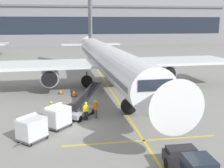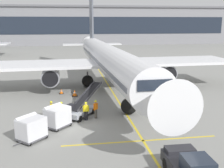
# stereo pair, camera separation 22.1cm
# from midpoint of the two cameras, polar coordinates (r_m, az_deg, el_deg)

# --- Properties ---
(ground_plane) EXTENTS (600.00, 600.00, 0.00)m
(ground_plane) POSITION_cam_midpoint_polar(r_m,az_deg,el_deg) (24.38, -8.08, -8.55)
(ground_plane) COLOR gray
(parked_airplane) EXTENTS (34.98, 44.61, 15.19)m
(parked_airplane) POSITION_cam_midpoint_polar(r_m,az_deg,el_deg) (37.00, -1.14, 5.10)
(parked_airplane) COLOR white
(parked_airplane) RESTS_ON ground
(belt_loader) EXTENTS (4.12, 5.16, 2.75)m
(belt_loader) POSITION_cam_midpoint_polar(r_m,az_deg,el_deg) (26.49, -6.69, -4.84)
(belt_loader) COLOR #A3A8B2
(belt_loader) RESTS_ON ground
(baggage_cart_lead) EXTENTS (2.53, 2.56, 1.91)m
(baggage_cart_lead) POSITION_cam_midpoint_polar(r_m,az_deg,el_deg) (23.90, -11.59, -6.58)
(baggage_cart_lead) COLOR #515156
(baggage_cart_lead) RESTS_ON ground
(baggage_cart_second) EXTENTS (2.53, 2.56, 1.91)m
(baggage_cart_second) POSITION_cam_midpoint_polar(r_m,az_deg,el_deg) (21.87, -16.72, -8.74)
(baggage_cart_second) COLOR #515156
(baggage_cart_second) RESTS_ON ground
(pushback_tug) EXTENTS (2.18, 4.43, 1.83)m
(pushback_tug) POSITION_cam_midpoint_polar(r_m,az_deg,el_deg) (16.63, 16.08, -16.51)
(pushback_tug) COLOR #232328
(pushback_tug) RESTS_ON ground
(ground_crew_by_loader) EXTENTS (0.29, 0.57, 1.74)m
(ground_crew_by_loader) POSITION_cam_midpoint_polar(r_m,az_deg,el_deg) (25.94, -12.73, -5.08)
(ground_crew_by_loader) COLOR #333847
(ground_crew_by_loader) RESTS_ON ground
(ground_crew_by_carts) EXTENTS (0.56, 0.32, 1.74)m
(ground_crew_by_carts) POSITION_cam_midpoint_polar(r_m,az_deg,el_deg) (25.52, -10.69, -5.28)
(ground_crew_by_carts) COLOR black
(ground_crew_by_carts) RESTS_ON ground
(ground_crew_marshaller) EXTENTS (0.57, 0.29, 1.74)m
(ground_crew_marshaller) POSITION_cam_midpoint_polar(r_m,az_deg,el_deg) (25.18, -5.67, -5.37)
(ground_crew_marshaller) COLOR black
(ground_crew_marshaller) RESTS_ON ground
(ground_crew_wingwalker) EXTENTS (0.43, 0.45, 1.74)m
(ground_crew_wingwalker) POSITION_cam_midpoint_polar(r_m,az_deg,el_deg) (25.67, -3.66, -4.97)
(ground_crew_wingwalker) COLOR #514C42
(ground_crew_wingwalker) RESTS_ON ground
(safety_cone_engine_keepout) EXTENTS (0.52, 0.52, 0.60)m
(safety_cone_engine_keepout) POSITION_cam_midpoint_polar(r_m,az_deg,el_deg) (34.92, -10.81, -1.56)
(safety_cone_engine_keepout) COLOR black
(safety_cone_engine_keepout) RESTS_ON ground
(safety_cone_wingtip) EXTENTS (0.68, 0.68, 0.77)m
(safety_cone_wingtip) POSITION_cam_midpoint_polar(r_m,az_deg,el_deg) (33.56, -8.08, -1.90)
(safety_cone_wingtip) COLOR black
(safety_cone_wingtip) RESTS_ON ground
(apron_guidance_line_lead_in) EXTENTS (0.20, 110.00, 0.01)m
(apron_guidance_line_lead_in) POSITION_cam_midpoint_polar(r_m,az_deg,el_deg) (36.95, -0.63, -0.99)
(apron_guidance_line_lead_in) COLOR yellow
(apron_guidance_line_lead_in) RESTS_ON ground
(apron_guidance_line_stop_bar) EXTENTS (12.00, 0.20, 0.01)m
(apron_guidance_line_stop_bar) POSITION_cam_midpoint_polar(r_m,az_deg,el_deg) (21.37, 5.87, -11.64)
(apron_guidance_line_stop_bar) COLOR yellow
(apron_guidance_line_stop_bar) RESTS_ON ground
(terminal_building) EXTENTS (107.28, 22.36, 14.86)m
(terminal_building) POSITION_cam_midpoint_polar(r_m,az_deg,el_deg) (116.72, -4.79, 12.08)
(terminal_building) COLOR gray
(terminal_building) RESTS_ON ground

